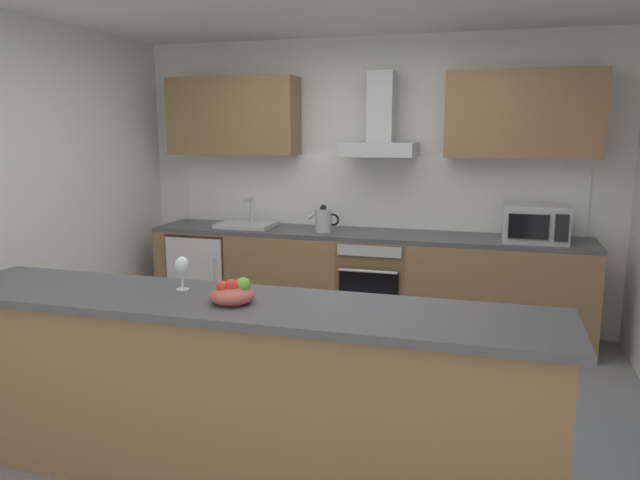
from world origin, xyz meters
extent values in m
cube|color=gray|center=(0.00, 0.00, -0.01)|extent=(5.36, 5.00, 0.02)
cube|color=white|center=(0.00, 2.06, 1.30)|extent=(5.36, 0.12, 2.60)
cube|color=white|center=(-2.24, 0.00, 1.30)|extent=(0.12, 5.00, 2.60)
cube|color=white|center=(0.00, 1.99, 1.23)|extent=(3.70, 0.02, 0.66)
cube|color=olive|center=(0.00, 1.68, 0.43)|extent=(3.83, 0.60, 0.86)
cube|color=#4C4C51|center=(0.00, 1.68, 0.88)|extent=(3.83, 0.60, 0.04)
cube|color=olive|center=(-0.11, -0.81, 0.46)|extent=(3.11, 0.52, 0.92)
cube|color=#4C4C51|center=(-0.11, -0.81, 0.94)|extent=(3.21, 0.64, 0.04)
cube|color=olive|center=(-1.28, 1.83, 1.91)|extent=(1.23, 0.32, 0.70)
cube|color=olive|center=(1.28, 1.83, 1.91)|extent=(1.23, 0.32, 0.70)
cube|color=slate|center=(0.12, 1.66, 0.46)|extent=(0.60, 0.56, 0.80)
cube|color=black|center=(0.12, 1.37, 0.40)|extent=(0.50, 0.02, 0.48)
cube|color=#B7BABC|center=(0.12, 1.37, 0.80)|extent=(0.54, 0.02, 0.09)
cylinder|color=#B7BABC|center=(0.12, 1.33, 0.64)|extent=(0.49, 0.02, 0.02)
cube|color=white|center=(-1.50, 1.66, 0.42)|extent=(0.58, 0.56, 0.85)
cube|color=silver|center=(-1.50, 1.37, 0.43)|extent=(0.55, 0.02, 0.80)
cylinder|color=#B7BABC|center=(-1.28, 1.35, 0.47)|extent=(0.02, 0.02, 0.38)
cube|color=#B7BABC|center=(1.42, 1.63, 1.05)|extent=(0.50, 0.36, 0.30)
cube|color=black|center=(1.36, 1.44, 1.05)|extent=(0.30, 0.02, 0.19)
cube|color=black|center=(1.60, 1.44, 1.05)|extent=(0.10, 0.01, 0.21)
cube|color=silver|center=(-1.10, 1.66, 0.92)|extent=(0.50, 0.40, 0.04)
cylinder|color=#B7BABC|center=(-1.10, 1.79, 1.03)|extent=(0.03, 0.03, 0.26)
cylinder|color=#B7BABC|center=(-1.10, 1.71, 1.15)|extent=(0.03, 0.16, 0.03)
cylinder|color=#B7BABC|center=(-0.35, 1.62, 1.00)|extent=(0.15, 0.15, 0.20)
sphere|color=black|center=(-0.35, 1.62, 1.11)|extent=(0.06, 0.06, 0.06)
cone|color=#B7BABC|center=(-0.45, 1.62, 1.04)|extent=(0.09, 0.04, 0.07)
torus|color=black|center=(-0.26, 1.62, 1.01)|extent=(0.11, 0.02, 0.11)
cube|color=#B7BABC|center=(0.12, 1.76, 1.62)|extent=(0.62, 0.45, 0.12)
cube|color=#B7BABC|center=(0.12, 1.81, 1.98)|extent=(0.22, 0.22, 0.60)
cylinder|color=silver|center=(-0.46, -0.70, 0.97)|extent=(0.07, 0.07, 0.01)
cylinder|color=silver|center=(-0.46, -0.70, 1.01)|extent=(0.01, 0.01, 0.09)
ellipsoid|color=silver|center=(-0.46, -0.70, 1.09)|extent=(0.08, 0.08, 0.10)
ellipsoid|color=#B24C47|center=(-0.11, -0.85, 1.00)|extent=(0.22, 0.22, 0.09)
sphere|color=red|center=(-0.15, -0.87, 1.04)|extent=(0.06, 0.06, 0.06)
sphere|color=#66B233|center=(-0.06, -0.82, 1.05)|extent=(0.08, 0.08, 0.08)
sphere|color=red|center=(-0.11, -0.85, 1.05)|extent=(0.07, 0.07, 0.07)
camera|label=1|loc=(1.10, -3.45, 1.80)|focal=34.01mm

